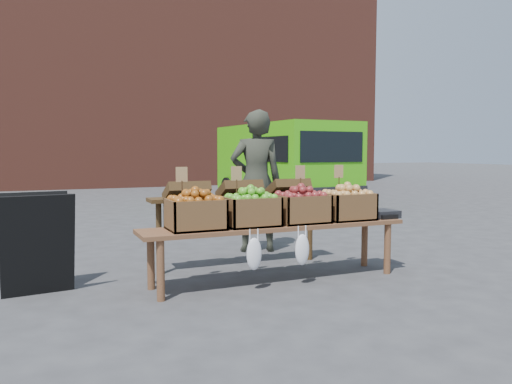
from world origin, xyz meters
name	(u,v)px	position (x,y,z in m)	size (l,w,h in m)	color
ground	(193,278)	(0.00, 0.00, 0.00)	(80.00, 80.00, 0.00)	#3F3F42
brick_building	(75,50)	(0.00, 15.00, 5.00)	(24.00, 4.00, 10.00)	brown
delivery_van	(283,165)	(3.96, 5.82, 0.95)	(1.95, 4.26, 1.91)	#41B90F
vendor	(256,181)	(1.15, 1.02, 0.90)	(0.66, 0.43, 1.81)	#2E3127
chalkboard_sign	(37,243)	(-1.43, 0.03, 0.46)	(0.61, 0.34, 0.93)	black
back_table	(239,220)	(0.63, 0.29, 0.52)	(2.10, 0.44, 1.04)	#3D2914
display_bench	(276,253)	(0.73, -0.43, 0.28)	(2.70, 0.56, 0.57)	brown
crate_golden_apples	(195,214)	(-0.09, -0.43, 0.71)	(0.50, 0.40, 0.28)	#9D5E19
crate_russet_pears	(251,211)	(0.46, -0.43, 0.71)	(0.50, 0.40, 0.28)	green
crate_red_apples	(301,209)	(1.01, -0.43, 0.71)	(0.50, 0.40, 0.28)	maroon
crate_green_apples	(347,206)	(1.56, -0.43, 0.71)	(0.50, 0.40, 0.28)	#A78933
weighing_scale	(380,214)	(1.98, -0.43, 0.61)	(0.34, 0.30, 0.08)	black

